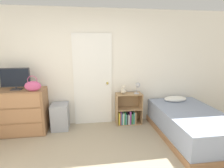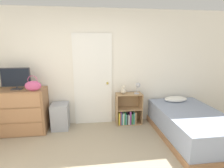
% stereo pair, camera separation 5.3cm
% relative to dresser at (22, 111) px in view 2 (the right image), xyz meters
% --- Properties ---
extents(wall_back, '(10.00, 0.06, 2.55)m').
position_rel_dresser_xyz_m(wall_back, '(1.40, 0.30, 0.81)').
color(wall_back, white).
rests_on(wall_back, ground_plane).
extents(door_closed, '(0.85, 0.09, 2.04)m').
position_rel_dresser_xyz_m(door_closed, '(1.48, 0.25, 0.56)').
color(door_closed, white).
rests_on(door_closed, ground_plane).
extents(dresser, '(0.99, 0.51, 0.92)m').
position_rel_dresser_xyz_m(dresser, '(0.00, 0.00, 0.00)').
color(dresser, '#996B47').
rests_on(dresser, ground_plane).
extents(tv, '(0.56, 0.16, 0.44)m').
position_rel_dresser_xyz_m(tv, '(-0.04, 0.00, 0.69)').
color(tv, '#2D2D33').
rests_on(tv, dresser).
extents(handbag, '(0.31, 0.12, 0.30)m').
position_rel_dresser_xyz_m(handbag, '(0.32, -0.16, 0.57)').
color(handbag, '#C64C7F').
rests_on(handbag, dresser).
extents(storage_bin, '(0.36, 0.39, 0.56)m').
position_rel_dresser_xyz_m(storage_bin, '(0.75, 0.06, -0.18)').
color(storage_bin, '#999EA8').
rests_on(storage_bin, ground_plane).
extents(bookshelf, '(0.59, 0.29, 0.72)m').
position_rel_dresser_xyz_m(bookshelf, '(2.26, 0.11, -0.21)').
color(bookshelf, tan).
rests_on(bookshelf, ground_plane).
extents(teddy_bear, '(0.13, 0.13, 0.20)m').
position_rel_dresser_xyz_m(teddy_bear, '(2.16, 0.11, 0.34)').
color(teddy_bear, beige).
rests_on(teddy_bear, bookshelf).
extents(desk_lamp, '(0.14, 0.13, 0.26)m').
position_rel_dresser_xyz_m(desk_lamp, '(2.47, 0.07, 0.43)').
color(desk_lamp, '#B2B2B7').
rests_on(desk_lamp, bookshelf).
extents(bed, '(1.16, 1.87, 0.64)m').
position_rel_dresser_xyz_m(bed, '(3.35, -0.67, -0.19)').
color(bed, '#996B47').
rests_on(bed, ground_plane).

